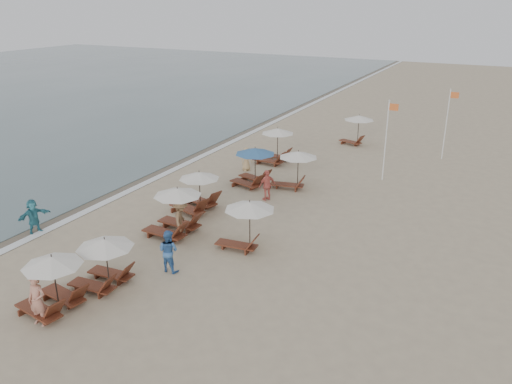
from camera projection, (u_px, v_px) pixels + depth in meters
The scene contains 20 objects.
ground at pixel (237, 303), 18.79m from camera, with size 160.00×160.00×0.00m, color tan.
wet_sand_band at pixel (140, 175), 32.42m from camera, with size 3.20×140.00×0.01m, color #6B5E4C.
foam_line at pixel (157, 178), 31.87m from camera, with size 0.50×140.00×0.02m, color white.
lounger_station_0 at pixel (51, 285), 18.04m from camera, with size 2.53×2.11×2.20m.
lounger_station_1 at pixel (103, 262), 19.56m from camera, with size 2.49×2.16×2.06m.
lounger_station_2 at pixel (174, 213), 23.95m from camera, with size 2.73×2.23×2.34m.
lounger_station_3 at pixel (195, 193), 26.74m from camera, with size 2.68×2.58×2.13m.
lounger_station_4 at pixel (252, 166), 30.26m from camera, with size 2.67×2.36×2.30m.
lounger_station_5 at pixel (274, 147), 34.47m from camera, with size 2.63×2.18×2.39m.
inland_station_0 at pixel (244, 220), 22.36m from camera, with size 2.63×2.24×2.22m.
inland_station_1 at pixel (294, 166), 29.64m from camera, with size 2.71×2.24×2.22m.
inland_station_2 at pixel (356, 125), 38.61m from camera, with size 2.55×2.24×2.22m.
beachgoer_near at pixel (37, 300), 17.30m from camera, with size 0.68×0.44×1.85m, color tan.
beachgoer_mid_a at pixel (168, 251), 20.75m from camera, with size 0.87×0.68×1.79m, color #3768A7.
beachgoer_mid_b at pixel (181, 219), 23.61m from camera, with size 1.20×0.69×1.85m, color olive.
beachgoer_far_a at pixel (267, 185), 28.10m from camera, with size 1.01×0.42×1.73m, color #CE5E52.
beachgoer_far_b at pixel (246, 159), 33.01m from camera, with size 0.75×0.49×1.53m, color tan.
waterline_walker at pixel (33, 216), 24.20m from camera, with size 1.54×0.49×1.66m, color teal.
flag_pole_near at pixel (387, 137), 30.55m from camera, with size 0.60×0.08×4.91m.
flag_pole_far at pixel (447, 121), 34.68m from camera, with size 0.60×0.08×4.83m.
Camera 1 is at (7.92, -14.07, 10.46)m, focal length 36.14 mm.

